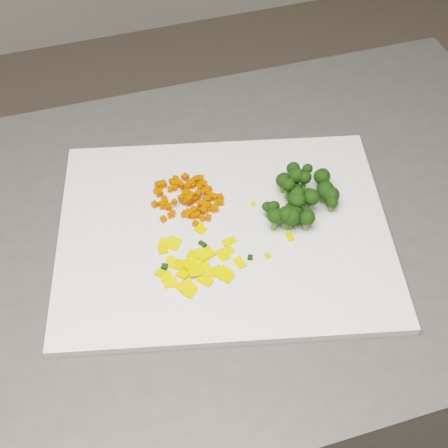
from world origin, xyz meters
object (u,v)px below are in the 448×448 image
object	(u,v)px
counter_block	(245,366)
broccoli_pile	(298,192)
cutting_board	(224,231)
carrot_pile	(186,194)
pepper_pile	(200,255)

from	to	relation	value
counter_block	broccoli_pile	xyz separation A→B (m)	(0.06, -0.00, 0.49)
counter_block	cutting_board	size ratio (longest dim) A/B	2.09
cutting_board	carrot_pile	size ratio (longest dim) A/B	4.50
cutting_board	broccoli_pile	world-z (taller)	broccoli_pile
carrot_pile	pepper_pile	size ratio (longest dim) A/B	0.86
counter_block	pepper_pile	size ratio (longest dim) A/B	8.09
counter_block	cutting_board	xyz separation A→B (m)	(-0.05, -0.01, 0.46)
counter_block	carrot_pile	world-z (taller)	carrot_pile
cutting_board	broccoli_pile	size ratio (longest dim) A/B	3.75
cutting_board	broccoli_pile	xyz separation A→B (m)	(0.11, 0.01, 0.03)
pepper_pile	cutting_board	bearing A→B (deg)	41.43
cutting_board	pepper_pile	size ratio (longest dim) A/B	3.88
counter_block	broccoli_pile	world-z (taller)	broccoli_pile
counter_block	cutting_board	distance (m)	0.46
counter_block	cutting_board	bearing A→B (deg)	-163.54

